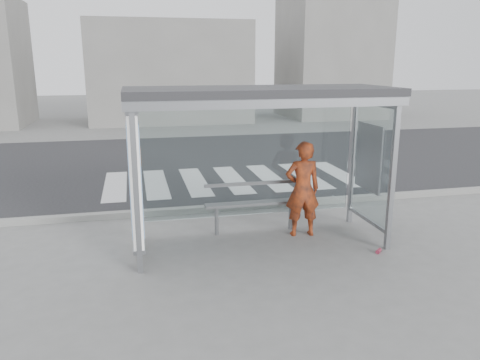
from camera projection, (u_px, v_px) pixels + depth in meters
name	position (u px, v px, depth m)	size (l,w,h in m)	color
ground	(259.00, 243.00, 7.97)	(80.00, 80.00, 0.00)	slate
road	(200.00, 161.00, 14.59)	(30.00, 10.00, 0.01)	black
curb	(235.00, 207.00, 9.80)	(30.00, 0.18, 0.12)	gray
crosswalk	(233.00, 179.00, 12.33)	(6.55, 3.00, 0.00)	silver
bus_shelter	(237.00, 128.00, 7.47)	(4.25, 1.65, 2.62)	gray
building_center	(169.00, 72.00, 24.37)	(8.00, 5.00, 5.00)	gray
building_right	(330.00, 53.00, 26.09)	(5.00, 5.00, 7.00)	gray
person	(303.00, 189.00, 8.18)	(0.62, 0.41, 1.69)	#CB4013
bench	(254.00, 203.00, 8.40)	(1.78, 0.22, 0.92)	slate
soda_can	(379.00, 251.00, 7.57)	(0.07, 0.07, 0.12)	#D43E5E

